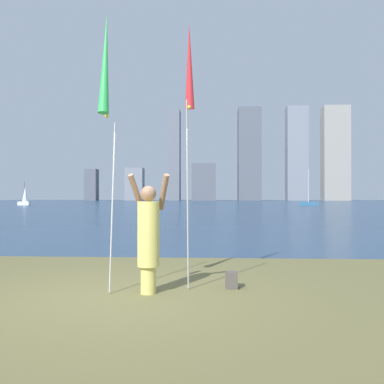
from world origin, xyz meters
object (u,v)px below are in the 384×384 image
(person, at_px, (148,234))
(kite_flag_right, at_px, (189,72))
(sailboat_0, at_px, (309,203))
(kite_flag_left, at_px, (105,68))
(sailboat_3, at_px, (25,197))
(bag, at_px, (231,280))

(person, height_order, kite_flag_right, kite_flag_right)
(kite_flag_right, xyz_separation_m, sailboat_0, (13.76, 53.39, -3.20))
(kite_flag_left, bearing_deg, sailboat_0, 74.61)
(sailboat_0, bearing_deg, kite_flag_right, -104.45)
(kite_flag_right, bearing_deg, kite_flag_left, -142.91)
(sailboat_0, distance_m, sailboat_3, 41.21)
(kite_flag_right, distance_m, bag, 3.48)
(kite_flag_right, bearing_deg, sailboat_3, 117.41)
(kite_flag_right, distance_m, sailboat_3, 59.63)
(sailboat_3, bearing_deg, sailboat_0, 0.68)
(kite_flag_left, xyz_separation_m, sailboat_0, (14.94, 54.28, -3.01))
(kite_flag_right, height_order, sailboat_3, kite_flag_right)
(sailboat_0, relative_size, sailboat_3, 1.49)
(kite_flag_left, height_order, sailboat_3, kite_flag_left)
(person, bearing_deg, kite_flag_left, -133.95)
(bag, distance_m, sailboat_0, 55.13)
(bag, height_order, sailboat_3, sailboat_3)
(kite_flag_left, height_order, kite_flag_right, kite_flag_right)
(person, distance_m, sailboat_0, 55.85)
(sailboat_0, bearing_deg, person, -104.89)
(person, height_order, kite_flag_left, kite_flag_left)
(sailboat_0, bearing_deg, sailboat_3, -179.32)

